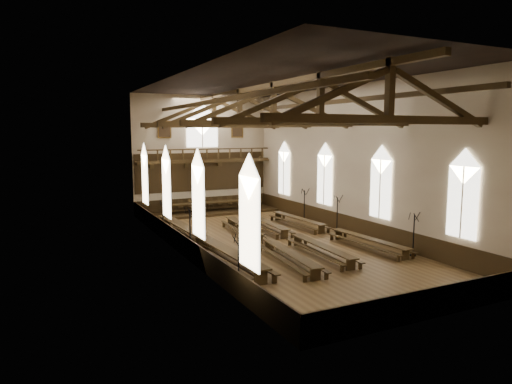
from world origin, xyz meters
TOP-DOWN VIEW (x-y plane):
  - ground at (0.00, 0.00)m, footprint 26.00×26.00m
  - room_walls at (0.00, 0.00)m, footprint 26.00×26.00m
  - wainscot_band at (0.00, 0.00)m, footprint 12.00×26.00m
  - side_windows at (-0.00, -0.00)m, footprint 11.85×19.80m
  - end_window at (0.00, 12.90)m, footprint 2.80×0.12m
  - minstrels_gallery at (0.00, 12.66)m, footprint 11.80×1.24m
  - portraits at (0.00, 12.90)m, footprint 7.75×0.09m
  - roof_trusses at (0.00, -0.00)m, footprint 11.70×25.70m
  - refectory_row_a at (-4.57, 0.31)m, footprint 1.94×15.14m
  - refectory_row_b at (-1.04, -0.86)m, footprint 2.01×13.84m
  - refectory_row_c at (1.12, -0.36)m, footprint 1.68×13.64m
  - refectory_row_d at (4.18, -0.20)m, footprint 1.67×13.64m
  - dais at (0.43, 11.40)m, footprint 11.40×2.96m
  - high_table at (0.43, 11.40)m, footprint 8.52×1.15m
  - high_chairs at (0.43, 12.22)m, footprint 5.88×0.48m
  - candelabrum_left_near at (-5.55, -7.18)m, footprint 0.77×0.75m
  - candelabrum_left_mid at (-5.55, -0.48)m, footprint 0.78×0.84m
  - candelabrum_left_far at (-5.55, 5.37)m, footprint 0.65×0.72m
  - candelabrum_right_near at (5.55, -6.22)m, footprint 0.69×0.76m
  - candelabrum_right_mid at (5.55, 0.89)m, footprint 0.69×0.78m
  - candelabrum_right_far at (5.55, 5.16)m, footprint 0.73×0.77m

SIDE VIEW (x-z plane):
  - ground at x=0.00m, z-range 0.00..0.00m
  - dais at x=0.43m, z-range 0.00..0.20m
  - refectory_row_c at x=1.12m, z-range 0.15..0.81m
  - refectory_row_d at x=4.18m, z-range 0.15..0.81m
  - refectory_row_b at x=-1.04m, z-range 0.16..0.83m
  - wainscot_band at x=0.00m, z-range 0.00..1.20m
  - refectory_row_a at x=-4.57m, z-range 0.19..1.01m
  - candelabrum_left_far at x=-5.55m, z-range -0.46..1.90m
  - high_chairs at x=0.43m, z-range 0.24..1.21m
  - candelabrum_right_near at x=5.55m, z-range -0.49..1.99m
  - candelabrum_right_mid at x=5.55m, z-range -0.50..2.04m
  - candelabrum_right_far at x=5.55m, z-range -0.50..2.04m
  - candelabrum_left_near at x=-5.55m, z-range -0.50..2.06m
  - candelabrum_left_mid at x=-5.55m, z-range -0.54..2.22m
  - high_table at x=0.43m, z-range 0.47..1.27m
  - side_windows at x=0.00m, z-range 1.49..5.99m
  - minstrels_gallery at x=0.00m, z-range 2.06..5.76m
  - room_walls at x=0.00m, z-range -6.54..19.46m
  - portraits at x=0.00m, z-range 6.38..7.82m
  - end_window at x=0.00m, z-range 5.32..9.12m
  - roof_trusses at x=0.00m, z-range 6.82..9.62m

